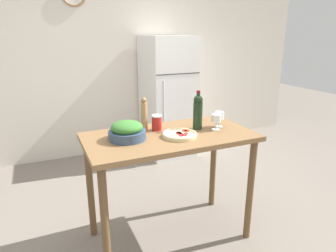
{
  "coord_description": "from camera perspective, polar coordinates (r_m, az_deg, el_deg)",
  "views": [
    {
      "loc": [
        -0.91,
        -2.02,
        1.68
      ],
      "look_at": [
        0.0,
        0.03,
        0.99
      ],
      "focal_mm": 32.0,
      "sensor_mm": 36.0,
      "label": 1
    }
  ],
  "objects": [
    {
      "name": "wine_bottle",
      "position": [
        2.45,
        5.71,
        2.83
      ],
      "size": [
        0.08,
        0.08,
        0.32
      ],
      "color": "black",
      "rests_on": "prep_counter"
    },
    {
      "name": "ground_plane",
      "position": [
        2.78,
        0.31,
        -20.04
      ],
      "size": [
        14.0,
        14.0,
        0.0
      ],
      "primitive_type": "plane",
      "color": "slate"
    },
    {
      "name": "homemade_pizza",
      "position": [
        2.29,
        2.24,
        -1.63
      ],
      "size": [
        0.27,
        0.27,
        0.03
      ],
      "color": "beige",
      "rests_on": "prep_counter"
    },
    {
      "name": "salt_canister",
      "position": [
        2.43,
        -2.16,
        0.64
      ],
      "size": [
        0.08,
        0.08,
        0.13
      ],
      "color": "#B2231E",
      "rests_on": "prep_counter"
    },
    {
      "name": "wall_back",
      "position": [
        4.33,
        -11.92,
        11.77
      ],
      "size": [
        6.4,
        0.08,
        2.6
      ],
      "color": "silver",
      "rests_on": "ground_plane"
    },
    {
      "name": "pepper_mill",
      "position": [
        2.42,
        -4.57,
        2.17
      ],
      "size": [
        0.05,
        0.05,
        0.27
      ],
      "color": "#AD7F51",
      "rests_on": "prep_counter"
    },
    {
      "name": "refrigerator",
      "position": [
        4.24,
        -0.14,
        5.57
      ],
      "size": [
        0.62,
        0.75,
        1.66
      ],
      "color": "white",
      "rests_on": "ground_plane"
    },
    {
      "name": "wine_glass_far",
      "position": [
        2.55,
        9.74,
        1.86
      ],
      "size": [
        0.08,
        0.08,
        0.13
      ],
      "color": "silver",
      "rests_on": "prep_counter"
    },
    {
      "name": "prep_counter",
      "position": [
        2.39,
        0.34,
        -4.59
      ],
      "size": [
        1.32,
        0.69,
        0.93
      ],
      "color": "brown",
      "rests_on": "ground_plane"
    },
    {
      "name": "wine_glass_near",
      "position": [
        2.47,
        9.18,
        1.34
      ],
      "size": [
        0.08,
        0.08,
        0.13
      ],
      "color": "silver",
      "rests_on": "prep_counter"
    },
    {
      "name": "salad_bowl",
      "position": [
        2.24,
        -7.81,
        -0.96
      ],
      "size": [
        0.28,
        0.28,
        0.14
      ],
      "color": "#384C6B",
      "rests_on": "prep_counter"
    }
  ]
}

